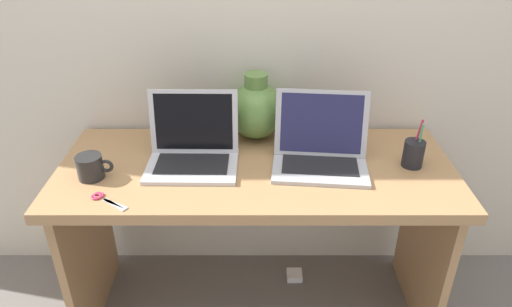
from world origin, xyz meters
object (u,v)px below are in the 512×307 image
at_px(green_vase, 256,110).
at_px(pen_cup, 413,153).
at_px(laptop_left, 193,145).
at_px(laptop_right, 320,146).
at_px(coffee_mug, 91,167).
at_px(scissors, 104,199).
at_px(power_brick, 294,275).

height_order(green_vase, pen_cup, green_vase).
bearing_deg(laptop_left, green_vase, 41.55).
relative_size(laptop_right, coffee_mug, 2.83).
distance_m(pen_cup, scissors, 1.07).
bearing_deg(green_vase, laptop_left, -138.45).
relative_size(coffee_mug, power_brick, 1.79).
height_order(laptop_left, coffee_mug, laptop_left).
height_order(laptop_right, green_vase, green_vase).
relative_size(green_vase, scissors, 1.95).
bearing_deg(green_vase, coffee_mug, -150.87).
height_order(green_vase, coffee_mug, green_vase).
relative_size(coffee_mug, scissors, 0.94).
xyz_separation_m(laptop_right, scissors, (-0.72, -0.24, -0.06)).
bearing_deg(coffee_mug, laptop_left, 18.59).
distance_m(coffee_mug, scissors, 0.16).
height_order(coffee_mug, pen_cup, pen_cup).
xyz_separation_m(green_vase, power_brick, (0.18, -0.07, -0.81)).
bearing_deg(green_vase, pen_cup, -22.56).
relative_size(laptop_left, scissors, 2.42).
bearing_deg(power_brick, laptop_left, -162.38).
xyz_separation_m(laptop_left, scissors, (-0.26, -0.25, -0.06)).
relative_size(laptop_right, green_vase, 1.36).
height_order(laptop_left, laptop_right, laptop_left).
distance_m(green_vase, pen_cup, 0.61).
bearing_deg(scissors, pen_cup, 11.60).
bearing_deg(pen_cup, power_brick, 157.22).
bearing_deg(laptop_left, laptop_right, -0.78).
bearing_deg(power_brick, pen_cup, -22.78).
xyz_separation_m(laptop_right, green_vase, (-0.23, 0.21, 0.05)).
bearing_deg(coffee_mug, power_brick, 18.06).
relative_size(laptop_left, laptop_right, 0.91).
height_order(laptop_left, pen_cup, laptop_left).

